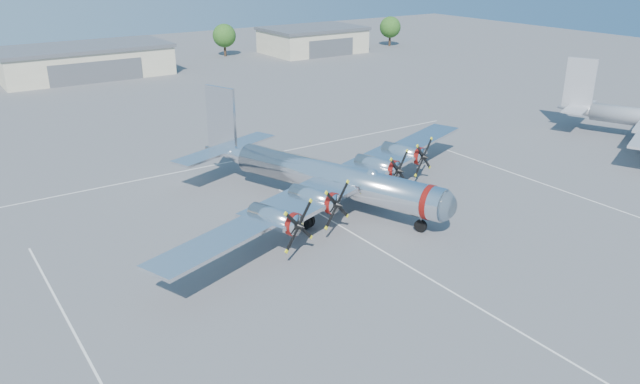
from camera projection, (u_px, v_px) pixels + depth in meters
ground at (380, 249)px, 47.19m from camera, size 260.00×260.00×0.00m
parking_lines at (395, 258)px, 45.84m from camera, size 60.00×50.08×0.01m
hangar_center at (85, 61)px, 109.40m from camera, size 28.60×14.60×5.40m
hangar_east at (313, 40)px, 134.40m from camera, size 20.60×14.60×5.40m
tree_east at (224, 36)px, 129.13m from camera, size 4.80×4.80×6.64m
tree_far_east at (390, 27)px, 142.75m from camera, size 4.80×4.80×6.64m
main_bomber_b29 at (323, 205)px, 55.36m from camera, size 48.27×40.54×9.09m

